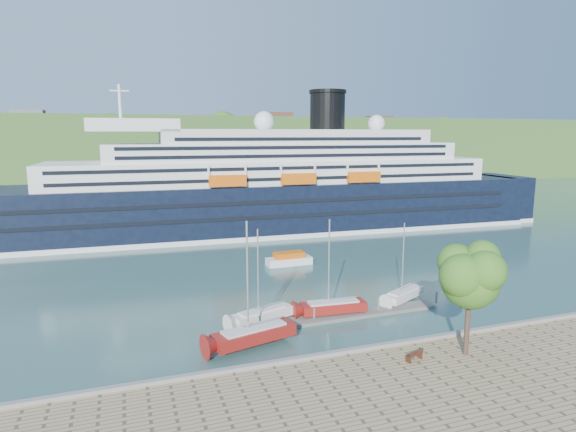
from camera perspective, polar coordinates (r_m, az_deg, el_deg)
The scene contains 12 objects.
ground at distance 41.42m, azimuth 8.68°, elevation -16.59°, with size 400.00×400.00×0.00m, color #325956.
far_hillside at distance 178.71m, azimuth -13.45°, elevation 7.44°, with size 400.00×50.00×24.00m, color #2F5C25.
quay_coping at distance 40.76m, azimuth 8.86°, elevation -15.25°, with size 220.00×0.50×0.30m, color slate.
cruise_ship at distance 89.99m, azimuth -2.82°, elevation 6.51°, with size 118.08×17.19×26.52m, color black, non-canonical shape.
park_bench at distance 39.78m, azimuth 14.73°, elevation -15.58°, with size 1.55×0.64×1.00m, color #4C2415, non-canonical shape.
promenade_tree at distance 40.40m, azimuth 20.69°, elevation -8.65°, with size 6.01×6.01×9.96m, color #215516, non-canonical shape.
floating_pontoon at distance 50.69m, azimuth 8.84°, elevation -11.32°, with size 16.10×1.97×0.36m, color slate, non-canonical shape.
sailboat_white_near at distance 46.54m, azimuth -3.07°, elevation -7.48°, with size 7.01×1.95×9.06m, color silver, non-canonical shape.
sailboat_red at distance 48.59m, azimuth 5.44°, elevation -6.46°, with size 7.41×2.06×9.57m, color maroon, non-canonical shape.
sailboat_white_far at distance 54.07m, azimuth 13.70°, elevation -5.61°, with size 6.58×1.83×8.50m, color silver, non-canonical shape.
tender_launch at distance 68.21m, azimuth 0.12°, elevation -5.05°, with size 6.50×2.22×1.80m, color #DE5A0D, non-canonical shape.
sailboat_extra at distance 41.56m, azimuth -4.11°, elevation -8.47°, with size 8.25×2.29×10.66m, color maroon, non-canonical shape.
Camera 1 is at (-17.61, -32.73, 18.28)m, focal length 30.00 mm.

